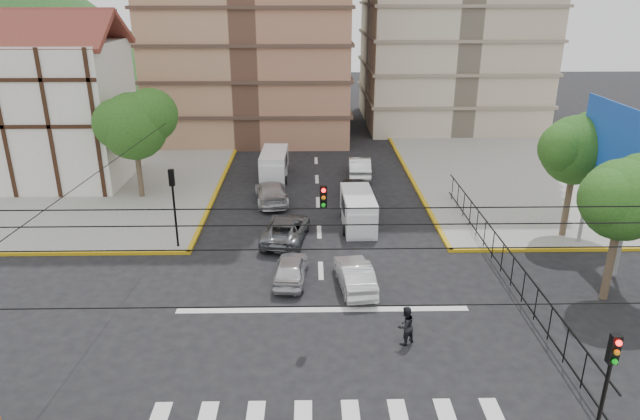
{
  "coord_description": "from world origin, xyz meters",
  "views": [
    {
      "loc": [
        -0.52,
        -20.85,
        13.29
      ],
      "look_at": [
        -0.07,
        3.2,
        4.0
      ],
      "focal_mm": 32.0,
      "sensor_mm": 36.0,
      "label": 1
    }
  ],
  "objects_px": {
    "car_silver_front_left": "(291,268)",
    "traffic_light_se": "(607,379)",
    "van_left_lane": "(274,166)",
    "car_white_front_right": "(355,275)",
    "traffic_light_nw": "(173,195)",
    "pedestrian_crosswalk": "(405,326)",
    "van_right_lane": "(358,212)"
  },
  "relations": [
    {
      "from": "car_white_front_right",
      "to": "pedestrian_crosswalk",
      "type": "bearing_deg",
      "value": 103.02
    },
    {
      "from": "van_left_lane",
      "to": "van_right_lane",
      "type": "bearing_deg",
      "value": -57.97
    },
    {
      "from": "car_white_front_right",
      "to": "pedestrian_crosswalk",
      "type": "xyz_separation_m",
      "value": [
        1.66,
        -4.64,
        0.15
      ]
    },
    {
      "from": "traffic_light_se",
      "to": "pedestrian_crosswalk",
      "type": "xyz_separation_m",
      "value": [
        -4.56,
        6.37,
        -2.28
      ]
    },
    {
      "from": "van_left_lane",
      "to": "traffic_light_nw",
      "type": "bearing_deg",
      "value": -108.92
    },
    {
      "from": "traffic_light_nw",
      "to": "van_left_lane",
      "type": "height_order",
      "value": "traffic_light_nw"
    },
    {
      "from": "traffic_light_nw",
      "to": "van_right_lane",
      "type": "relative_size",
      "value": 0.96
    },
    {
      "from": "traffic_light_nw",
      "to": "car_white_front_right",
      "type": "height_order",
      "value": "traffic_light_nw"
    },
    {
      "from": "van_left_lane",
      "to": "pedestrian_crosswalk",
      "type": "bearing_deg",
      "value": -71.63
    },
    {
      "from": "traffic_light_nw",
      "to": "van_left_lane",
      "type": "bearing_deg",
      "value": 69.42
    },
    {
      "from": "car_white_front_right",
      "to": "traffic_light_nw",
      "type": "bearing_deg",
      "value": -32.8
    },
    {
      "from": "pedestrian_crosswalk",
      "to": "car_silver_front_left",
      "type": "bearing_deg",
      "value": -83.56
    },
    {
      "from": "car_white_front_right",
      "to": "pedestrian_crosswalk",
      "type": "relative_size",
      "value": 2.5
    },
    {
      "from": "traffic_light_se",
      "to": "traffic_light_nw",
      "type": "distance_m",
      "value": 22.06
    },
    {
      "from": "traffic_light_se",
      "to": "car_silver_front_left",
      "type": "bearing_deg",
      "value": 128.17
    },
    {
      "from": "car_silver_front_left",
      "to": "traffic_light_se",
      "type": "bearing_deg",
      "value": 132.55
    },
    {
      "from": "van_left_lane",
      "to": "car_silver_front_left",
      "type": "xyz_separation_m",
      "value": [
        1.72,
        -16.02,
        -0.38
      ]
    },
    {
      "from": "traffic_light_se",
      "to": "van_left_lane",
      "type": "distance_m",
      "value": 30.0
    },
    {
      "from": "van_right_lane",
      "to": "car_silver_front_left",
      "type": "height_order",
      "value": "van_right_lane"
    },
    {
      "from": "van_left_lane",
      "to": "pedestrian_crosswalk",
      "type": "distance_m",
      "value": 22.42
    },
    {
      "from": "pedestrian_crosswalk",
      "to": "van_left_lane",
      "type": "bearing_deg",
      "value": -107.81
    },
    {
      "from": "van_right_lane",
      "to": "car_white_front_right",
      "type": "height_order",
      "value": "van_right_lane"
    },
    {
      "from": "car_white_front_right",
      "to": "pedestrian_crosswalk",
      "type": "height_order",
      "value": "pedestrian_crosswalk"
    },
    {
      "from": "car_silver_front_left",
      "to": "car_white_front_right",
      "type": "bearing_deg",
      "value": 169.64
    },
    {
      "from": "car_silver_front_left",
      "to": "pedestrian_crosswalk",
      "type": "xyz_separation_m",
      "value": [
        4.73,
        -5.44,
        0.18
      ]
    },
    {
      "from": "traffic_light_nw",
      "to": "car_silver_front_left",
      "type": "xyz_separation_m",
      "value": [
        6.31,
        -3.79,
        -2.46
      ]
    },
    {
      "from": "traffic_light_se",
      "to": "traffic_light_nw",
      "type": "relative_size",
      "value": 1.0
    },
    {
      "from": "traffic_light_nw",
      "to": "van_right_lane",
      "type": "bearing_deg",
      "value": 15.29
    },
    {
      "from": "traffic_light_se",
      "to": "van_left_lane",
      "type": "relative_size",
      "value": 0.93
    },
    {
      "from": "traffic_light_nw",
      "to": "car_white_front_right",
      "type": "bearing_deg",
      "value": -26.11
    },
    {
      "from": "traffic_light_se",
      "to": "pedestrian_crosswalk",
      "type": "height_order",
      "value": "traffic_light_se"
    },
    {
      "from": "car_white_front_right",
      "to": "pedestrian_crosswalk",
      "type": "distance_m",
      "value": 4.93
    }
  ]
}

